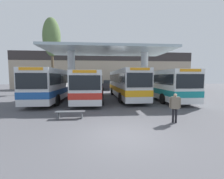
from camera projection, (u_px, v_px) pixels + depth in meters
ground_plane at (122, 135)px, 6.68m from camera, size 100.00×100.00×0.00m
townhouse_backdrop at (104, 67)px, 33.11m from camera, size 40.00×0.58×8.15m
station_canopy at (109, 57)px, 16.16m from camera, size 12.96×6.32×5.56m
transit_bus_left_bay at (54, 84)px, 16.51m from camera, size 2.81×10.80×3.35m
transit_bus_center_bay at (91, 84)px, 16.89m from camera, size 3.00×11.10×3.16m
transit_bus_right_bay at (125, 83)px, 18.59m from camera, size 3.03×12.26×3.41m
transit_bus_far_right_bay at (161, 83)px, 17.96m from camera, size 2.89×11.62×3.29m
waiting_bench_near_pillar at (70, 113)px, 9.36m from camera, size 1.81×0.44×0.46m
pedestrian_waiting at (175, 105)px, 8.42m from camera, size 0.62×0.35×1.67m
poplar_tree_behind_left at (52, 38)px, 23.96m from camera, size 2.78×2.78×12.04m
parked_car_street at (110, 85)px, 29.84m from camera, size 4.76×2.28×2.00m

